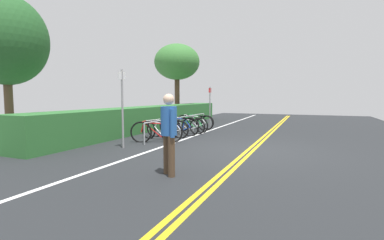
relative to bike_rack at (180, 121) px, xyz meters
name	(u,v)px	position (x,y,z in m)	size (l,w,h in m)	color
ground_plane	(251,151)	(-2.39, -3.38, -0.57)	(35.44, 12.07, 0.05)	#232628
centre_line_yellow_inner	(253,150)	(-2.39, -3.46, -0.55)	(31.89, 0.10, 0.00)	gold
centre_line_yellow_outer	(248,150)	(-2.39, -3.30, -0.55)	(31.89, 0.10, 0.00)	gold
bike_lane_stripe_white	(170,144)	(-2.39, -0.72, -0.55)	(31.89, 0.12, 0.00)	white
bike_rack	(180,121)	(0.00, 0.00, 0.00)	(5.63, 0.05, 0.73)	#9EA0A5
bicycle_0	(156,132)	(-2.22, -0.13, -0.19)	(0.70, 1.72, 0.77)	black
bicycle_1	(159,130)	(-1.63, 0.12, -0.21)	(0.56, 1.69, 0.73)	black
bicycle_2	(167,129)	(-0.99, 0.09, -0.21)	(0.46, 1.77, 0.72)	black
bicycle_3	(179,126)	(-0.27, -0.05, -0.18)	(0.46, 1.82, 0.79)	black
bicycle_4	(185,126)	(0.25, -0.10, -0.22)	(0.46, 1.78, 0.71)	black
bicycle_5	(192,124)	(1.02, -0.11, -0.22)	(0.65, 1.71, 0.70)	black
bicycle_6	(194,123)	(1.56, 0.01, -0.19)	(0.48, 1.78, 0.76)	black
bicycle_7	(198,122)	(2.27, 0.10, -0.22)	(0.46, 1.74, 0.71)	black
pedestrian	(169,129)	(-5.65, -2.38, 0.39)	(0.36, 0.38, 1.63)	#4C3826
sign_post_near	(122,101)	(-3.53, 0.29, 0.88)	(0.36, 0.06, 2.38)	gray
sign_post_far	(210,102)	(3.83, 0.02, 0.71)	(0.36, 0.06, 2.08)	gray
hedge_backdrop	(153,117)	(1.50, 2.20, 0.00)	(14.58, 1.30, 1.09)	#2D6B30
tree_near_left	(5,41)	(-4.76, 3.58, 2.70)	(2.43, 2.43, 4.62)	brown
tree_mid	(177,62)	(6.24, 3.14, 3.23)	(2.95, 2.95, 4.97)	#473323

